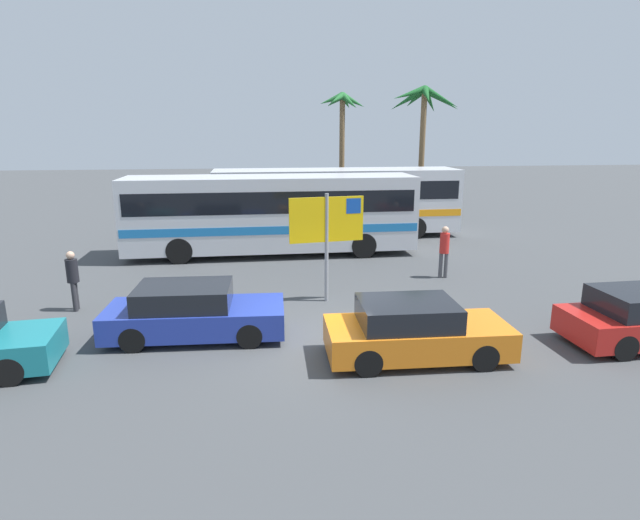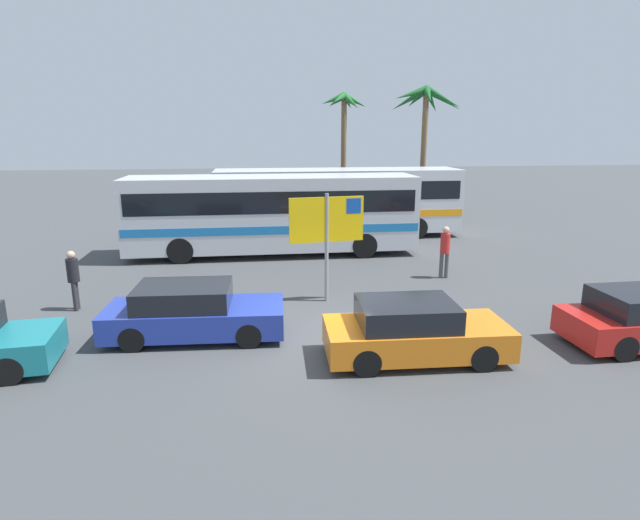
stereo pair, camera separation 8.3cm
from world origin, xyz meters
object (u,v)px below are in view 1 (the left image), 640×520
object	(u,v)px
bus_front_coach	(272,211)
ferry_sign	(328,224)
pedestrian_near_sign	(444,247)
car_orange	(414,331)
pedestrian_crossing_lot	(73,276)
bus_rear_coach	(337,199)
car_blue	(193,312)

from	to	relation	value
bus_front_coach	ferry_sign	size ratio (longest dim) A/B	3.60
bus_front_coach	pedestrian_near_sign	size ratio (longest dim) A/B	6.42
car_orange	pedestrian_crossing_lot	size ratio (longest dim) A/B	2.37
bus_front_coach	pedestrian_crossing_lot	bearing A→B (deg)	-133.38
bus_rear_coach	pedestrian_crossing_lot	size ratio (longest dim) A/B	6.74
car_blue	car_orange	size ratio (longest dim) A/B	1.07
bus_rear_coach	pedestrian_crossing_lot	bearing A→B (deg)	-133.45
bus_front_coach	car_orange	world-z (taller)	bus_front_coach
bus_front_coach	ferry_sign	xyz separation A→B (m)	(1.38, -6.25, 0.54)
bus_rear_coach	car_blue	bearing A→B (deg)	-114.81
car_blue	car_orange	world-z (taller)	same
bus_front_coach	car_blue	size ratio (longest dim) A/B	2.65
car_orange	ferry_sign	bearing A→B (deg)	109.09
bus_rear_coach	pedestrian_near_sign	xyz separation A→B (m)	(2.44, -7.72, -0.72)
pedestrian_near_sign	car_blue	bearing A→B (deg)	133.23
bus_front_coach	pedestrian_near_sign	bearing A→B (deg)	-37.23
car_blue	car_orange	distance (m)	5.31
bus_front_coach	pedestrian_near_sign	world-z (taller)	bus_front_coach
bus_rear_coach	car_blue	size ratio (longest dim) A/B	2.65
car_blue	car_orange	bearing A→B (deg)	-18.03
pedestrian_crossing_lot	pedestrian_near_sign	world-z (taller)	pedestrian_near_sign
ferry_sign	pedestrian_crossing_lot	size ratio (longest dim) A/B	1.87
bus_rear_coach	pedestrian_near_sign	bearing A→B (deg)	-72.44
pedestrian_crossing_lot	car_orange	bearing A→B (deg)	149.16
bus_front_coach	bus_rear_coach	distance (m)	4.70
pedestrian_near_sign	car_orange	bearing A→B (deg)	169.05
bus_rear_coach	car_blue	distance (m)	13.23
car_blue	pedestrian_near_sign	bearing A→B (deg)	30.72
pedestrian_near_sign	bus_rear_coach	bearing A→B (deg)	32.73
car_blue	pedestrian_crossing_lot	size ratio (longest dim) A/B	2.54
ferry_sign	car_orange	xyz separation A→B (m)	(1.30, -4.19, -1.69)
bus_front_coach	bus_rear_coach	xyz separation A→B (m)	(3.24, 3.40, 0.00)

